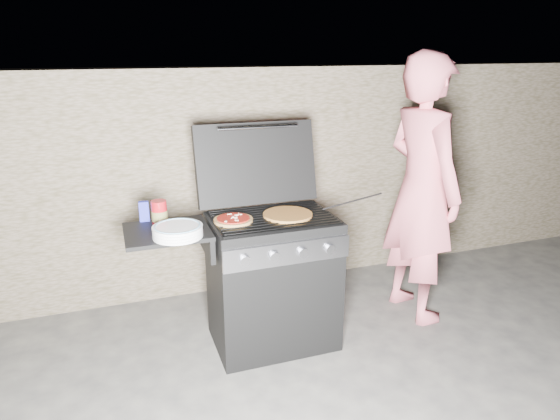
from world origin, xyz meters
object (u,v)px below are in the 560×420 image
object	(u,v)px
gas_grill	(237,286)
sauce_jar	(159,212)
pizza_topped	(233,219)
person	(422,190)

from	to	relation	value
gas_grill	sauce_jar	world-z (taller)	sauce_jar
gas_grill	pizza_topped	size ratio (longest dim) A/B	5.49
pizza_topped	person	xyz separation A→B (m)	(1.41, 0.06, 0.04)
pizza_topped	sauce_jar	world-z (taller)	sauce_jar
gas_grill	person	size ratio (longest dim) A/B	0.69
sauce_jar	person	bearing A→B (deg)	-2.56
gas_grill	person	distance (m)	1.49
pizza_topped	sauce_jar	size ratio (longest dim) A/B	1.66
gas_grill	person	xyz separation A→B (m)	(1.40, 0.05, 0.51)
pizza_topped	sauce_jar	bearing A→B (deg)	162.34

